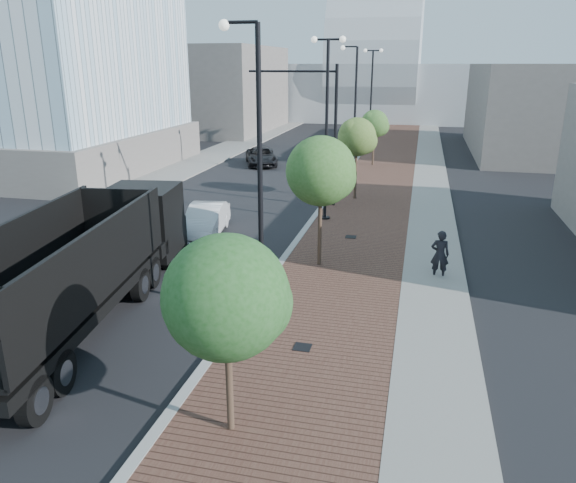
% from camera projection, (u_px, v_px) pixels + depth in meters
% --- Properties ---
extents(sidewalk, '(7.00, 140.00, 0.12)m').
position_uv_depth(sidewalk, '(397.00, 164.00, 45.31)').
color(sidewalk, '#4C2D23').
rests_on(sidewalk, ground).
extents(concrete_strip, '(2.40, 140.00, 0.13)m').
position_uv_depth(concrete_strip, '(430.00, 166.00, 44.71)').
color(concrete_strip, slate).
rests_on(concrete_strip, ground).
extents(curb, '(0.30, 140.00, 0.14)m').
position_uv_depth(curb, '(354.00, 163.00, 46.09)').
color(curb, gray).
rests_on(curb, ground).
extents(west_sidewalk, '(4.00, 140.00, 0.12)m').
position_uv_depth(west_sidewalk, '(210.00, 157.00, 49.00)').
color(west_sidewalk, slate).
rests_on(west_sidewalk, ground).
extents(dump_truck, '(4.64, 13.98, 3.72)m').
position_uv_depth(dump_truck, '(112.00, 253.00, 19.52)').
color(dump_truck, black).
rests_on(dump_truck, ground).
extents(white_sedan, '(2.26, 4.74, 1.50)m').
position_uv_depth(white_sedan, '(206.00, 220.00, 26.66)').
color(white_sedan, silver).
rests_on(white_sedan, ground).
extents(dark_car_mid, '(3.99, 5.58, 1.41)m').
position_uv_depth(dark_car_mid, '(261.00, 156.00, 45.23)').
color(dark_car_mid, black).
rests_on(dark_car_mid, ground).
extents(dark_car_far, '(3.15, 4.46, 1.20)m').
position_uv_depth(dark_car_far, '(311.00, 151.00, 48.70)').
color(dark_car_far, black).
rests_on(dark_car_far, ground).
extents(pedestrian, '(0.71, 0.46, 1.94)m').
position_uv_depth(pedestrian, '(440.00, 255.00, 21.17)').
color(pedestrian, black).
rests_on(pedestrian, ground).
extents(streetlight_1, '(1.44, 0.56, 9.21)m').
position_uv_depth(streetlight_1, '(257.00, 188.00, 16.93)').
color(streetlight_1, black).
rests_on(streetlight_1, ground).
extents(streetlight_2, '(1.72, 0.56, 9.28)m').
position_uv_depth(streetlight_2, '(326.00, 129.00, 27.85)').
color(streetlight_2, black).
rests_on(streetlight_2, ground).
extents(streetlight_3, '(1.44, 0.56, 9.21)m').
position_uv_depth(streetlight_3, '(353.00, 117.00, 39.11)').
color(streetlight_3, black).
rests_on(streetlight_3, ground).
extents(streetlight_4, '(1.72, 0.56, 9.28)m').
position_uv_depth(streetlight_4, '(371.00, 100.00, 50.04)').
color(streetlight_4, black).
rests_on(streetlight_4, ground).
extents(traffic_mast, '(5.09, 0.20, 8.00)m').
position_uv_depth(traffic_mast, '(320.00, 120.00, 30.77)').
color(traffic_mast, black).
rests_on(traffic_mast, ground).
extents(tree_0, '(2.71, 2.71, 4.70)m').
position_uv_depth(tree_0, '(229.00, 297.00, 11.46)').
color(tree_0, '#382619').
rests_on(tree_0, ground).
extents(tree_1, '(2.76, 2.76, 5.38)m').
position_uv_depth(tree_1, '(322.00, 171.00, 21.43)').
color(tree_1, '#382619').
rests_on(tree_1, ground).
extents(tree_2, '(2.35, 2.30, 5.00)m').
position_uv_depth(tree_2, '(358.00, 137.00, 32.56)').
color(tree_2, '#382619').
rests_on(tree_2, ground).
extents(tree_3, '(2.29, 2.22, 4.53)m').
position_uv_depth(tree_3, '(375.00, 124.00, 43.79)').
color(tree_3, '#382619').
rests_on(tree_3, ground).
extents(tower_podium, '(19.00, 19.00, 3.00)m').
position_uv_depth(tower_podium, '(42.00, 149.00, 43.61)').
color(tower_podium, '#67615D').
rests_on(tower_podium, ground).
extents(convention_center, '(50.00, 30.00, 50.00)m').
position_uv_depth(convention_center, '(378.00, 77.00, 86.30)').
color(convention_center, '#AAB0B5').
rests_on(convention_center, ground).
extents(commercial_block_nw, '(14.00, 20.00, 10.00)m').
position_uv_depth(commercial_block_nw, '(214.00, 89.00, 67.52)').
color(commercial_block_nw, '#635E59').
rests_on(commercial_block_nw, ground).
extents(commercial_block_ne, '(12.00, 22.00, 8.00)m').
position_uv_depth(commercial_block_ne, '(542.00, 109.00, 50.55)').
color(commercial_block_ne, '#5F5955').
rests_on(commercial_block_ne, ground).
extents(utility_cover_1, '(0.50, 0.50, 0.02)m').
position_uv_depth(utility_cover_1, '(302.00, 347.00, 15.95)').
color(utility_cover_1, black).
rests_on(utility_cover_1, sidewalk).
extents(utility_cover_2, '(0.50, 0.50, 0.02)m').
position_uv_depth(utility_cover_2, '(351.00, 237.00, 26.12)').
color(utility_cover_2, black).
rests_on(utility_cover_2, sidewalk).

